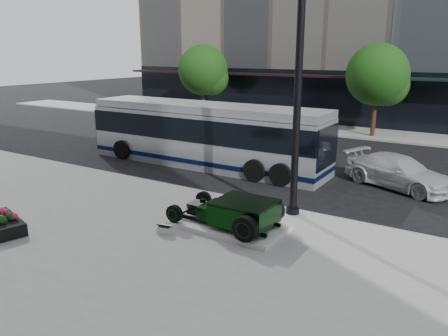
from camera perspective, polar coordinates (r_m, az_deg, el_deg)
The scene contains 11 objects.
ground at distance 17.69m, azimuth 5.44°, elevation -2.48°, with size 120.00×120.00×0.00m, color black.
sidewalk_near at distance 10.24m, azimuth -23.43°, elevation -17.06°, with size 70.00×17.00×0.12m, color gray.
sidewalk_far at distance 30.53m, azimuth 17.38°, elevation 4.42°, with size 70.00×4.00×0.12m, color gray.
street_trees at distance 28.95m, azimuth 19.69°, elevation 11.10°, with size 29.80×3.80×5.70m.
display_plinth at distance 13.29m, azimuth 0.61°, elevation -7.54°, with size 3.40×1.80×0.15m, color silver.
hot_rod at distance 12.95m, azimuth 1.88°, elevation -5.78°, with size 3.22×2.00×0.81m.
info_plaque at distance 13.02m, azimuth -7.73°, elevation -7.94°, with size 0.45×0.37×0.31m.
lamppost at distance 13.81m, azimuth 9.56°, elevation 8.37°, with size 0.43×0.43×7.84m.
flower_planter at distance 14.64m, azimuth -27.22°, elevation -6.47°, with size 2.10×1.44×0.62m.
transit_bus at distance 20.83m, azimuth -2.49°, elevation 4.44°, with size 12.12×2.88×2.92m.
white_sedan at distance 18.75m, azimuth 21.81°, elevation -0.47°, with size 1.80×4.42×1.28m, color silver.
Camera 1 is at (7.49, -15.14, 5.28)m, focal length 35.00 mm.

